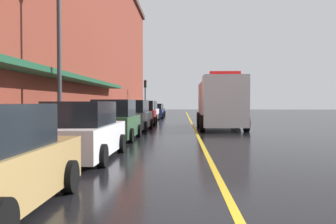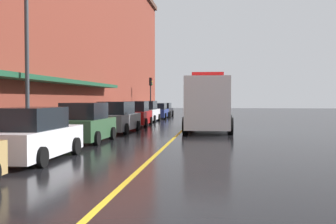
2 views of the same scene
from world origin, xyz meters
name	(u,v)px [view 1 (image 1 of 2)]	position (x,y,z in m)	size (l,w,h in m)	color
ground_plane	(192,123)	(0.00, 25.00, 0.00)	(112.00, 112.00, 0.00)	black
sidewalk_left	(118,122)	(-6.20, 25.00, 0.07)	(2.40, 70.00, 0.15)	#ADA8A0
lane_center_stripe	(192,123)	(0.00, 25.00, 0.00)	(0.16, 70.00, 0.01)	gold
brick_building_left	(42,24)	(-12.19, 23.99, 8.15)	(10.75, 64.00, 16.29)	maroon
parked_car_1	(83,132)	(-3.91, 5.96, 0.84)	(2.07, 4.71, 1.79)	silver
parked_car_2	(115,121)	(-3.98, 11.69, 0.87)	(2.14, 4.16, 1.89)	#2D5133
parked_car_3	(133,116)	(-3.90, 17.58, 0.88)	(2.21, 4.93, 1.90)	#595B60
parked_car_4	(143,113)	(-3.88, 23.36, 0.87)	(2.15, 4.17, 1.88)	maroon
parked_car_5	(148,112)	(-4.03, 29.03, 0.86)	(2.04, 4.30, 1.86)	silver
parked_car_6	(154,111)	(-3.87, 34.67, 0.76)	(2.20, 4.80, 1.60)	navy
parked_car_7	(157,110)	(-3.92, 39.92, 0.74)	(2.00, 4.25, 1.56)	black
box_truck	(220,103)	(1.74, 19.38, 1.71)	(2.98, 8.22, 3.59)	silver
parking_meter_0	(86,117)	(-5.35, 11.65, 1.06)	(0.14, 0.18, 1.33)	#4C4C51
parking_meter_1	(141,108)	(-5.35, 34.77, 1.06)	(0.14, 0.18, 1.33)	#4C4C51
parking_meter_2	(123,111)	(-5.35, 22.23, 1.06)	(0.14, 0.18, 1.33)	#4C4C51
street_lamp_left	(59,39)	(-5.95, 9.75, 4.40)	(0.44, 0.44, 6.94)	#33383D
traffic_light_near	(145,91)	(-5.29, 38.89, 3.16)	(0.38, 0.36, 4.30)	#232326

